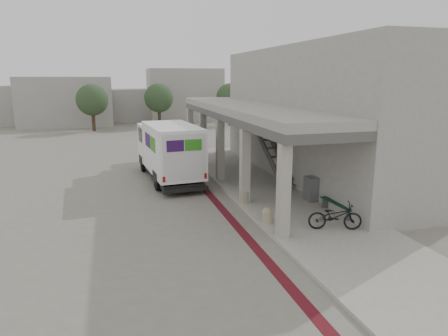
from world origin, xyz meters
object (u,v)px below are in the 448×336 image
object	(u,v)px
bicycle_black	(335,216)
fedex_truck	(169,150)
utility_cabinet	(312,189)
bench	(338,206)

from	to	relation	value
bicycle_black	fedex_truck	bearing A→B (deg)	44.81
fedex_truck	utility_cabinet	size ratio (longest dim) A/B	6.86
fedex_truck	bicycle_black	bearing A→B (deg)	-68.20
bench	utility_cabinet	world-z (taller)	utility_cabinet
bench	fedex_truck	bearing A→B (deg)	121.59
utility_cabinet	bicycle_black	bearing A→B (deg)	-104.16
bench	utility_cabinet	bearing A→B (deg)	91.80
fedex_truck	bench	xyz separation A→B (m)	(5.61, -7.73, -1.19)
fedex_truck	utility_cabinet	bearing A→B (deg)	-51.98
bench	bicycle_black	distance (m)	1.82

